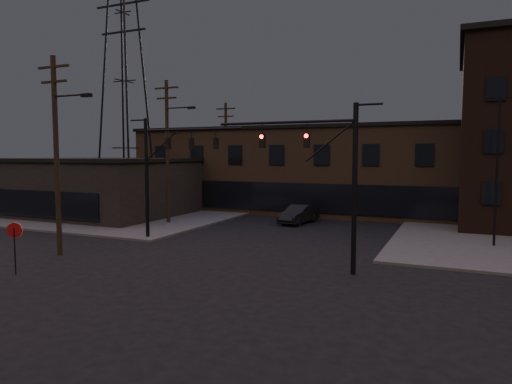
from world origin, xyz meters
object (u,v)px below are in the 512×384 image
parked_car_lot_b (508,217)px  car_crossing (299,214)px  traffic_signal_near (331,169)px  stop_sign (14,236)px  traffic_signal_far (163,164)px

parked_car_lot_b → car_crossing: (-15.46, -4.17, -0.14)m
traffic_signal_near → stop_sign: (-13.36, -6.49, -3.09)m
traffic_signal_far → parked_car_lot_b: bearing=34.9°
traffic_signal_far → stop_sign: size_ratio=3.23×
traffic_signal_near → traffic_signal_far: size_ratio=1.00×
traffic_signal_far → stop_sign: 10.55m
car_crossing → traffic_signal_far: bearing=-108.9°
stop_sign → car_crossing: 21.85m
traffic_signal_far → parked_car_lot_b: traffic_signal_far is taller
traffic_signal_near → parked_car_lot_b: traffic_signal_near is taller
stop_sign → parked_car_lot_b: stop_sign is taller
parked_car_lot_b → traffic_signal_near: bearing=152.0°
car_crossing → traffic_signal_near: bearing=-56.5°
parked_car_lot_b → traffic_signal_far: bearing=123.5°
traffic_signal_near → stop_sign: bearing=-154.1°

